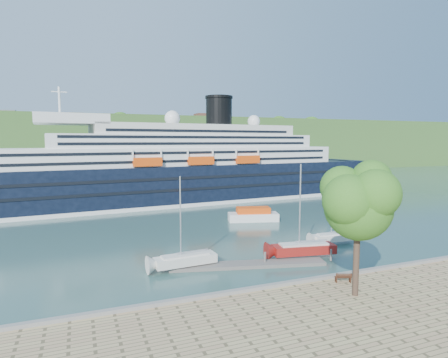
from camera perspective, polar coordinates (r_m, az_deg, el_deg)
ground at (r=36.40m, az=12.26°, el=-16.42°), size 400.00×400.00×0.00m
far_hillside at (r=173.97m, az=-15.20°, el=5.07°), size 400.00×50.00×24.00m
quay_coping at (r=35.83m, az=12.48°, el=-14.82°), size 220.00×0.50×0.30m
cruise_ship at (r=83.63m, az=-7.81°, el=4.64°), size 108.21×24.39×24.09m
park_bench at (r=36.46m, az=17.69°, el=-14.03°), size 1.64×1.15×0.97m
promenade_tree at (r=32.41m, az=19.69°, el=-6.39°), size 7.29×7.29×12.07m
floating_pontoon at (r=42.14m, az=3.67°, el=-12.88°), size 17.18×6.12×0.38m
sailboat_white_near at (r=40.26m, az=-5.94°, el=-7.00°), size 7.54×2.61×9.57m
sailboat_red at (r=44.55m, az=12.15°, el=-5.19°), size 8.45×3.65×10.57m
sailboat_white_far at (r=51.89m, az=16.54°, el=-4.89°), size 6.71×2.28×8.53m
tender_launch at (r=64.67m, az=4.47°, el=-5.35°), size 9.06×5.14×2.37m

